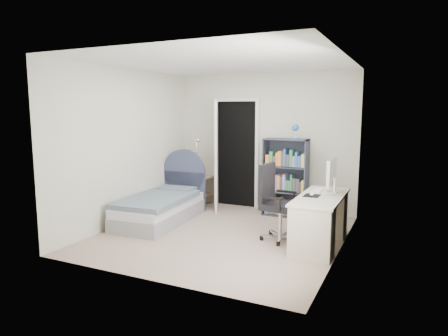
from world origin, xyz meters
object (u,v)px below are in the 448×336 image
at_px(nightstand, 199,183).
at_px(office_chair, 275,198).
at_px(bookcase, 286,181).
at_px(bed, 162,206).
at_px(desk, 321,218).
at_px(floor_lamp, 197,179).

xyz_separation_m(nightstand, office_chair, (2.02, -1.44, 0.17)).
relative_size(nightstand, bookcase, 0.40).
bearing_deg(bed, desk, -2.60).
height_order(bed, office_chair, bed).
xyz_separation_m(floor_lamp, desk, (2.56, -1.17, -0.16)).
bearing_deg(floor_lamp, desk, -24.51).
height_order(bed, desk, desk).
xyz_separation_m(nightstand, floor_lamp, (0.11, -0.27, 0.12)).
height_order(nightstand, floor_lamp, floor_lamp).
xyz_separation_m(bed, nightstand, (-0.02, 1.32, 0.17)).
relative_size(bed, floor_lamp, 1.43).
height_order(bookcase, office_chair, bookcase).
relative_size(nightstand, office_chair, 0.59).
height_order(floor_lamp, bookcase, bookcase).
xyz_separation_m(bed, office_chair, (2.00, -0.12, 0.34)).
distance_m(bed, office_chair, 2.03).
relative_size(floor_lamp, bookcase, 0.82).
distance_m(bed, bookcase, 2.16).
bearing_deg(floor_lamp, nightstand, 112.43).
bearing_deg(nightstand, desk, -28.29).
distance_m(bed, nightstand, 1.33).
bearing_deg(desk, nightstand, 151.71).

